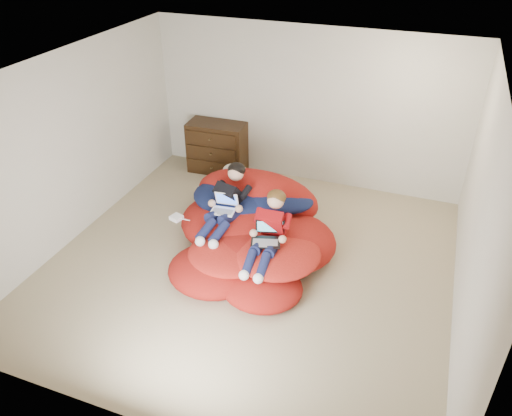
# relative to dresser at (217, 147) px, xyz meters

# --- Properties ---
(room_shell) EXTENTS (5.10, 5.10, 2.77)m
(room_shell) POSITION_rel_dresser_xyz_m (1.46, -2.24, -0.21)
(room_shell) COLOR tan
(room_shell) RESTS_ON ground
(dresser) EXTENTS (0.99, 0.57, 0.87)m
(dresser) POSITION_rel_dresser_xyz_m (0.00, 0.00, 0.00)
(dresser) COLOR black
(dresser) RESTS_ON ground
(beanbag_pile) EXTENTS (2.22, 2.35, 0.88)m
(beanbag_pile) POSITION_rel_dresser_xyz_m (1.35, -1.87, -0.16)
(beanbag_pile) COLOR #A61912
(beanbag_pile) RESTS_ON ground
(cream_pillow) EXTENTS (0.40, 0.26, 0.26)m
(cream_pillow) POSITION_rel_dresser_xyz_m (0.77, -1.05, 0.19)
(cream_pillow) COLOR beige
(cream_pillow) RESTS_ON beanbag_pile
(older_boy) EXTENTS (0.41, 1.18, 0.69)m
(older_boy) POSITION_rel_dresser_xyz_m (1.00, -1.87, 0.24)
(older_boy) COLOR black
(older_boy) RESTS_ON beanbag_pile
(younger_boy) EXTENTS (0.33, 1.05, 0.73)m
(younger_boy) POSITION_rel_dresser_xyz_m (1.72, -2.28, 0.20)
(younger_boy) COLOR #9D0D10
(younger_boy) RESTS_ON beanbag_pile
(laptop_white) EXTENTS (0.33, 0.32, 0.22)m
(laptop_white) POSITION_rel_dresser_xyz_m (1.00, -1.97, 0.19)
(laptop_white) COLOR white
(laptop_white) RESTS_ON older_boy
(laptop_black) EXTENTS (0.41, 0.43, 0.25)m
(laptop_black) POSITION_rel_dresser_xyz_m (1.72, -2.33, 0.14)
(laptop_black) COLOR black
(laptop_black) RESTS_ON younger_boy
(power_adapter) EXTENTS (0.18, 0.18, 0.05)m
(power_adapter) POSITION_rel_dresser_xyz_m (0.38, -2.17, -0.01)
(power_adapter) COLOR white
(power_adapter) RESTS_ON beanbag_pile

